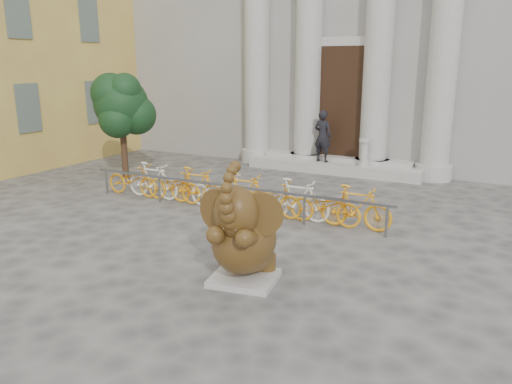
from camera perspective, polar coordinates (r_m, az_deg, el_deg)
The scene contains 8 objects.
ground at distance 9.39m, azimuth -10.24°, elevation -8.47°, with size 80.00×80.00×0.00m, color #474442.
classical_building at distance 22.50m, azimuth 14.37°, elevation 20.05°, with size 22.00×10.70×12.00m.
entrance_steps at distance 17.40m, azimuth 8.91°, elevation 2.87°, with size 6.00×1.20×0.36m, color #A8A59E.
elephant_statue at distance 8.38m, azimuth -1.47°, elevation -5.35°, with size 1.43×1.67×2.16m.
bike_rack at distance 12.62m, azimuth -2.89°, elevation 0.12°, with size 8.36×0.53×1.00m.
tree at distance 16.46m, azimuth -15.10°, elevation 9.50°, with size 1.93×1.76×3.36m.
pedestrian at distance 17.17m, azimuth 7.63°, elevation 6.35°, with size 0.64×0.42×1.76m, color black.
balustrade_post at distance 16.70m, azimuth 12.25°, elevation 4.29°, with size 0.36×0.36×0.89m.
Camera 1 is at (5.40, -6.78, 3.62)m, focal length 35.00 mm.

